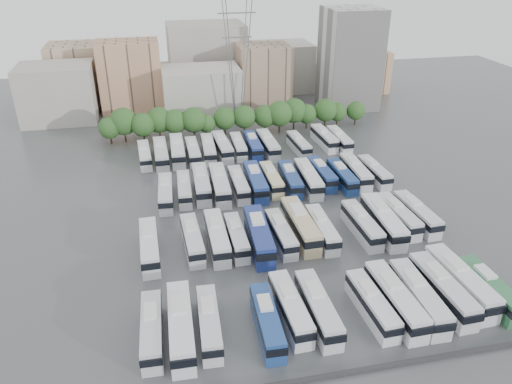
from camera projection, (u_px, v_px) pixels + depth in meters
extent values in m
plane|color=#424447|center=(281.00, 221.00, 82.69)|extent=(220.00, 220.00, 0.00)
cube|color=#2D2D30|center=(358.00, 371.00, 53.86)|extent=(56.00, 0.50, 0.50)
cylinder|color=black|center=(111.00, 139.00, 113.40)|extent=(0.36, 0.36, 2.06)
sphere|color=#234C1E|center=(109.00, 128.00, 112.13)|extent=(4.94, 4.94, 4.94)
cylinder|color=black|center=(125.00, 136.00, 114.51)|extent=(0.36, 0.36, 2.60)
sphere|color=#234C1E|center=(124.00, 121.00, 112.90)|extent=(6.23, 6.23, 6.23)
cylinder|color=black|center=(144.00, 138.00, 114.06)|extent=(0.36, 0.36, 2.27)
sphere|color=#234C1E|center=(143.00, 125.00, 112.65)|extent=(5.45, 5.45, 5.45)
cylinder|color=black|center=(160.00, 134.00, 116.08)|extent=(0.36, 0.36, 2.47)
sphere|color=#234C1E|center=(159.00, 120.00, 114.55)|extent=(5.92, 5.92, 5.92)
cylinder|color=black|center=(176.00, 134.00, 115.89)|extent=(0.36, 0.36, 2.33)
sphere|color=#234C1E|center=(175.00, 121.00, 114.45)|extent=(5.59, 5.59, 5.59)
cylinder|color=black|center=(194.00, 134.00, 116.22)|extent=(0.36, 0.36, 2.45)
sphere|color=#234C1E|center=(193.00, 120.00, 114.71)|extent=(5.87, 5.87, 5.87)
cylinder|color=black|center=(207.00, 133.00, 117.17)|extent=(0.36, 0.36, 1.80)
sphere|color=#234C1E|center=(207.00, 124.00, 116.05)|extent=(4.32, 4.32, 4.32)
cylinder|color=black|center=(225.00, 130.00, 118.41)|extent=(0.36, 0.36, 2.21)
sphere|color=#234C1E|center=(225.00, 118.00, 117.04)|extent=(5.29, 5.29, 5.29)
cylinder|color=black|center=(245.00, 129.00, 119.01)|extent=(0.36, 0.36, 2.27)
sphere|color=#234C1E|center=(244.00, 117.00, 117.61)|extent=(5.46, 5.46, 5.46)
cylinder|color=black|center=(265.00, 128.00, 119.81)|extent=(0.36, 0.36, 2.22)
sphere|color=#234C1E|center=(265.00, 116.00, 118.44)|extent=(5.32, 5.32, 5.32)
cylinder|color=black|center=(279.00, 127.00, 119.87)|extent=(0.36, 0.36, 2.53)
sphere|color=#234C1E|center=(279.00, 114.00, 118.31)|extent=(6.07, 6.07, 6.07)
cylinder|color=black|center=(294.00, 124.00, 122.08)|extent=(0.36, 0.36, 2.49)
sphere|color=#234C1E|center=(294.00, 111.00, 120.54)|extent=(5.98, 5.98, 5.98)
cylinder|color=black|center=(306.00, 124.00, 122.52)|extent=(0.36, 0.36, 2.00)
sphere|color=#234C1E|center=(307.00, 114.00, 121.28)|extent=(4.79, 4.79, 4.79)
cylinder|color=black|center=(325.00, 122.00, 123.40)|extent=(0.36, 0.36, 2.33)
sphere|color=#234C1E|center=(326.00, 110.00, 121.96)|extent=(5.58, 5.58, 5.58)
cylinder|color=black|center=(337.00, 122.00, 124.31)|extent=(0.36, 0.36, 1.92)
sphere|color=#234C1E|center=(337.00, 112.00, 123.12)|extent=(4.60, 4.60, 4.60)
cylinder|color=black|center=(355.00, 121.00, 125.13)|extent=(0.36, 0.36, 1.93)
sphere|color=#234C1E|center=(356.00, 111.00, 123.93)|extent=(4.63, 4.63, 4.63)
cube|color=#9E998E|center=(58.00, 93.00, 125.63)|extent=(18.00, 14.00, 14.00)
cube|color=tan|center=(130.00, 76.00, 133.30)|extent=(16.00, 12.00, 18.00)
cube|color=#ADA89E|center=(202.00, 91.00, 131.06)|extent=(20.00, 14.00, 12.00)
cube|color=gray|center=(263.00, 74.00, 138.73)|extent=(14.00, 12.00, 16.00)
cube|color=gray|center=(207.00, 59.00, 147.39)|extent=(22.00, 16.00, 20.00)
cube|color=tan|center=(80.00, 73.00, 139.85)|extent=(16.00, 14.00, 16.00)
cube|color=#A39E93|center=(280.00, 67.00, 151.12)|extent=(18.00, 14.00, 14.00)
cube|color=tan|center=(362.00, 71.00, 150.83)|extent=(14.00, 12.00, 12.00)
cube|color=gray|center=(168.00, 83.00, 142.21)|extent=(12.00, 10.00, 10.00)
cube|color=silver|center=(350.00, 59.00, 133.59)|extent=(14.00, 14.00, 26.00)
cylinder|color=slate|center=(231.00, 57.00, 116.72)|extent=(2.90, 2.91, 33.83)
cylinder|color=slate|center=(228.00, 54.00, 120.20)|extent=(2.90, 2.91, 33.83)
cylinder|color=slate|center=(247.00, 56.00, 117.47)|extent=(2.90, 2.91, 33.83)
cylinder|color=slate|center=(244.00, 53.00, 120.95)|extent=(2.90, 2.91, 33.83)
cube|color=slate|center=(237.00, 13.00, 114.50)|extent=(9.00, 0.30, 0.30)
cube|color=slate|center=(237.00, 37.00, 116.98)|extent=(7.00, 0.30, 0.30)
cube|color=silver|center=(152.00, 331.00, 57.54)|extent=(2.66, 11.03, 3.11)
cube|color=black|center=(151.00, 328.00, 57.15)|extent=(2.77, 11.20, 0.91)
cube|color=silver|center=(150.00, 311.00, 57.94)|extent=(1.64, 2.97, 0.40)
cube|color=silver|center=(181.00, 327.00, 57.81)|extent=(3.02, 12.67, 3.57)
cube|color=black|center=(181.00, 323.00, 57.37)|extent=(3.15, 12.86, 1.05)
cube|color=silver|center=(179.00, 304.00, 58.27)|extent=(1.88, 3.41, 0.46)
cube|color=silver|center=(209.00, 324.00, 58.62)|extent=(2.81, 10.91, 3.06)
cube|color=black|center=(209.00, 321.00, 58.23)|extent=(2.93, 11.08, 0.90)
cube|color=silver|center=(208.00, 305.00, 59.02)|extent=(1.67, 2.95, 0.40)
cube|color=navy|center=(267.00, 322.00, 58.81)|extent=(2.76, 11.12, 3.13)
cube|color=black|center=(267.00, 319.00, 58.42)|extent=(2.88, 11.29, 0.92)
cube|color=silver|center=(265.00, 303.00, 59.22)|extent=(1.67, 3.00, 0.40)
cube|color=silver|center=(290.00, 309.00, 60.83)|extent=(2.81, 11.55, 3.25)
cube|color=black|center=(291.00, 305.00, 60.43)|extent=(2.93, 11.73, 0.96)
cube|color=silver|center=(287.00, 289.00, 61.24)|extent=(1.73, 3.11, 0.42)
cube|color=silver|center=(318.00, 309.00, 60.70)|extent=(2.53, 11.84, 3.35)
cube|color=black|center=(318.00, 306.00, 60.28)|extent=(2.64, 12.02, 0.99)
cube|color=silver|center=(315.00, 289.00, 61.12)|extent=(1.68, 3.16, 0.43)
cube|color=silver|center=(372.00, 305.00, 61.46)|extent=(2.75, 11.11, 3.12)
cube|color=black|center=(373.00, 302.00, 61.07)|extent=(2.87, 11.28, 0.92)
cube|color=silver|center=(368.00, 287.00, 61.85)|extent=(1.67, 3.00, 0.40)
cube|color=silver|center=(395.00, 300.00, 61.97)|extent=(2.95, 12.58, 3.55)
cube|color=black|center=(396.00, 297.00, 61.53)|extent=(3.08, 12.77, 1.04)
cube|color=silver|center=(391.00, 280.00, 62.41)|extent=(1.85, 3.38, 0.46)
cube|color=silver|center=(418.00, 298.00, 62.47)|extent=(2.94, 12.38, 3.49)
cube|color=black|center=(420.00, 294.00, 62.03)|extent=(3.07, 12.57, 1.03)
cube|color=silver|center=(415.00, 278.00, 62.92)|extent=(1.83, 3.33, 0.45)
cube|color=silver|center=(442.00, 290.00, 63.77)|extent=(3.09, 12.65, 3.56)
cube|color=black|center=(443.00, 287.00, 63.32)|extent=(3.22, 12.84, 1.05)
cube|color=silver|center=(438.00, 270.00, 64.21)|extent=(1.89, 3.41, 0.46)
cube|color=silver|center=(460.00, 283.00, 65.06)|extent=(3.39, 13.18, 3.70)
cube|color=black|center=(462.00, 279.00, 64.60)|extent=(3.53, 13.38, 1.09)
cube|color=silver|center=(455.00, 262.00, 65.52)|extent=(2.01, 3.57, 0.48)
cube|color=#2F6E43|center=(489.00, 289.00, 64.20)|extent=(2.58, 11.25, 3.18)
cube|color=black|center=(491.00, 286.00, 63.80)|extent=(2.70, 11.42, 0.93)
cube|color=silver|center=(485.00, 272.00, 64.60)|extent=(1.64, 3.02, 0.41)
cube|color=silver|center=(150.00, 247.00, 72.92)|extent=(2.68, 11.81, 3.34)
cube|color=black|center=(149.00, 244.00, 72.50)|extent=(2.80, 11.99, 0.98)
cube|color=silver|center=(148.00, 231.00, 73.33)|extent=(1.72, 3.17, 0.43)
cube|color=silver|center=(192.00, 240.00, 74.69)|extent=(2.74, 11.19, 3.15)
cube|color=black|center=(192.00, 237.00, 74.30)|extent=(2.86, 11.36, 0.93)
cube|color=silver|center=(191.00, 225.00, 75.08)|extent=(1.67, 3.02, 0.41)
cube|color=silver|center=(217.00, 238.00, 75.08)|extent=(2.63, 12.05, 3.41)
cube|color=black|center=(217.00, 234.00, 74.66)|extent=(2.75, 12.23, 1.00)
cube|color=silver|center=(215.00, 222.00, 75.52)|extent=(1.72, 3.22, 0.44)
cube|color=silver|center=(237.00, 238.00, 75.41)|extent=(2.26, 10.60, 3.00)
cube|color=black|center=(237.00, 235.00, 75.03)|extent=(2.37, 10.76, 0.88)
cube|color=silver|center=(235.00, 224.00, 75.79)|extent=(1.50, 2.83, 0.39)
cube|color=navy|center=(259.00, 236.00, 75.12)|extent=(3.46, 13.24, 3.72)
cube|color=black|center=(259.00, 233.00, 74.65)|extent=(3.60, 13.44, 1.09)
cube|color=silver|center=(257.00, 219.00, 75.60)|extent=(2.04, 3.59, 0.48)
cube|color=silver|center=(281.00, 234.00, 76.31)|extent=(2.61, 10.95, 3.09)
cube|color=black|center=(281.00, 231.00, 75.92)|extent=(2.73, 11.12, 0.91)
cube|color=silver|center=(279.00, 220.00, 76.69)|extent=(1.62, 2.95, 0.40)
cube|color=#CAB78B|center=(300.00, 226.00, 77.83)|extent=(2.97, 13.17, 3.72)
cube|color=black|center=(301.00, 222.00, 77.36)|extent=(3.10, 13.37, 1.09)
cube|color=silver|center=(298.00, 209.00, 78.30)|extent=(1.91, 3.53, 0.48)
cube|color=silver|center=(322.00, 230.00, 77.38)|extent=(2.54, 11.15, 3.15)
cube|color=black|center=(322.00, 227.00, 76.98)|extent=(2.66, 11.31, 0.93)
cube|color=silver|center=(320.00, 215.00, 77.78)|extent=(1.62, 2.99, 0.41)
cube|color=silver|center=(362.00, 225.00, 78.40)|extent=(2.66, 11.56, 3.26)
cube|color=black|center=(362.00, 222.00, 77.99)|extent=(2.78, 11.73, 0.96)
cube|color=silver|center=(359.00, 211.00, 78.80)|extent=(1.69, 3.10, 0.42)
cube|color=silver|center=(383.00, 222.00, 79.00)|extent=(3.29, 13.11, 3.68)
cube|color=black|center=(384.00, 218.00, 78.54)|extent=(3.43, 13.31, 1.08)
cube|color=silver|center=(380.00, 205.00, 79.48)|extent=(1.98, 3.54, 0.48)
cube|color=silver|center=(398.00, 216.00, 80.97)|extent=(2.93, 11.53, 3.24)
cube|color=black|center=(399.00, 213.00, 80.57)|extent=(3.05, 11.70, 0.95)
cube|color=silver|center=(395.00, 202.00, 81.37)|extent=(1.75, 3.12, 0.42)
cube|color=silver|center=(416.00, 214.00, 81.48)|extent=(3.00, 11.64, 3.27)
cube|color=black|center=(417.00, 212.00, 81.07)|extent=(3.13, 11.82, 0.96)
cube|color=silver|center=(413.00, 200.00, 81.88)|extent=(1.78, 3.15, 0.42)
cube|color=silver|center=(166.00, 194.00, 88.21)|extent=(2.89, 11.26, 3.16)
cube|color=black|center=(165.00, 191.00, 87.81)|extent=(3.01, 11.43, 0.93)
cube|color=silver|center=(165.00, 181.00, 88.62)|extent=(1.72, 3.05, 0.41)
cube|color=silver|center=(184.00, 190.00, 89.81)|extent=(2.71, 10.71, 3.01)
cube|color=black|center=(184.00, 187.00, 89.43)|extent=(2.82, 10.87, 0.89)
cube|color=silver|center=(183.00, 178.00, 90.20)|extent=(1.62, 2.89, 0.39)
cube|color=silver|center=(201.00, 184.00, 91.18)|extent=(3.00, 12.36, 3.48)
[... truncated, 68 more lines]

